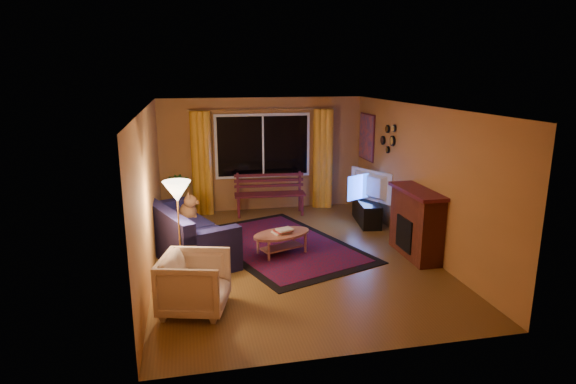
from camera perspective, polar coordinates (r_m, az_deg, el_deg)
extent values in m
cube|color=brown|center=(8.23, 0.44, -7.67)|extent=(4.50, 6.00, 0.02)
cube|color=white|center=(7.67, 0.47, 10.10)|extent=(4.50, 6.00, 0.02)
cube|color=#B5773C|center=(10.76, -3.02, 4.47)|extent=(4.50, 0.02, 2.50)
cube|color=#B5773C|center=(7.70, -16.19, 0.06)|extent=(0.02, 6.00, 2.50)
cube|color=#B5773C|center=(8.62, 15.30, 1.58)|extent=(0.02, 6.00, 2.50)
cube|color=black|center=(10.66, -2.98, 5.47)|extent=(2.00, 0.02, 1.30)
cylinder|color=#BF8C3F|center=(10.53, -2.99, 9.75)|extent=(3.20, 0.03, 0.03)
cylinder|color=orange|center=(10.53, -10.18, 3.34)|extent=(0.36, 0.36, 2.24)
cylinder|color=orange|center=(10.94, 4.11, 3.93)|extent=(0.36, 0.36, 2.24)
cube|color=#4B141A|center=(10.49, -2.15, -1.48)|extent=(1.55, 0.55, 0.46)
imported|color=#235B1E|center=(10.51, -12.82, -0.56)|extent=(0.63, 0.63, 0.90)
cube|color=#17143E|center=(8.31, -12.02, -4.39)|extent=(1.72, 2.43, 0.90)
imported|color=beige|center=(6.42, -11.02, -10.26)|extent=(0.96, 0.99, 0.84)
cylinder|color=#BF8C3F|center=(7.16, -12.75, -4.74)|extent=(0.29, 0.29, 1.55)
cube|color=maroon|center=(8.71, -0.85, -6.28)|extent=(3.12, 3.85, 0.02)
cylinder|color=#B46A58|center=(8.26, -0.74, -6.11)|extent=(1.34, 1.34, 0.38)
cube|color=black|center=(10.05, 9.30, -2.33)|extent=(0.53, 1.17, 0.47)
imported|color=black|center=(9.91, 9.43, 0.72)|extent=(0.62, 1.04, 0.63)
cube|color=maroon|center=(8.36, 14.95, -3.76)|extent=(0.40, 1.20, 1.10)
cube|color=#E84D28|center=(10.74, 9.29, 6.45)|extent=(0.04, 0.76, 0.96)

